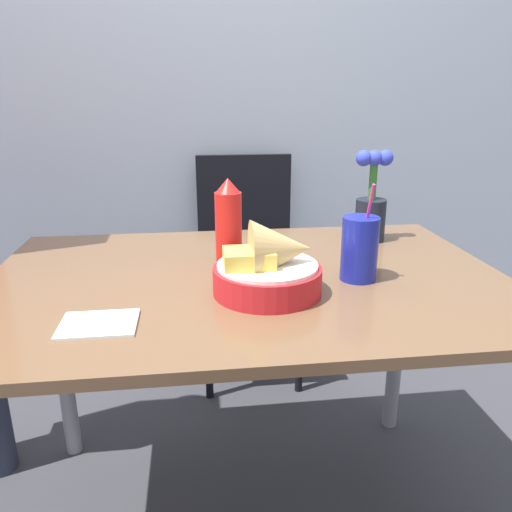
{
  "coord_description": "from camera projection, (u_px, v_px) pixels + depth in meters",
  "views": [
    {
      "loc": [
        -0.12,
        -1.11,
        1.16
      ],
      "look_at": [
        0.02,
        -0.03,
        0.8
      ],
      "focal_mm": 35.0,
      "sensor_mm": 36.0,
      "label": 1
    }
  ],
  "objects": [
    {
      "name": "ketchup_bottle",
      "position": [
        228.0,
        224.0,
        1.24
      ],
      "size": [
        0.07,
        0.07,
        0.22
      ],
      "color": "red",
      "rests_on": "dining_table"
    },
    {
      "name": "wall_window",
      "position": [
        218.0,
        56.0,
        2.04
      ],
      "size": [
        7.0,
        0.06,
        2.6
      ],
      "color": "#9EA8B7",
      "rests_on": "ground_plane"
    },
    {
      "name": "food_basket",
      "position": [
        271.0,
        267.0,
        1.08
      ],
      "size": [
        0.24,
        0.24,
        0.16
      ],
      "color": "red",
      "rests_on": "dining_table"
    },
    {
      "name": "napkin",
      "position": [
        99.0,
        324.0,
        0.94
      ],
      "size": [
        0.14,
        0.11,
        0.01
      ],
      "color": "white",
      "rests_on": "dining_table"
    },
    {
      "name": "dining_table",
      "position": [
        248.0,
        312.0,
        1.22
      ],
      "size": [
        1.23,
        0.84,
        0.74
      ],
      "color": "brown",
      "rests_on": "ground_plane"
    },
    {
      "name": "drink_cup",
      "position": [
        359.0,
        251.0,
        1.15
      ],
      "size": [
        0.08,
        0.08,
        0.23
      ],
      "color": "#192399",
      "rests_on": "dining_table"
    },
    {
      "name": "chair_far_window",
      "position": [
        246.0,
        245.0,
        2.11
      ],
      "size": [
        0.4,
        0.4,
        0.91
      ],
      "color": "black",
      "rests_on": "ground_plane"
    },
    {
      "name": "flower_vase",
      "position": [
        371.0,
        205.0,
        1.45
      ],
      "size": [
        0.11,
        0.09,
        0.26
      ],
      "color": "black",
      "rests_on": "dining_table"
    }
  ]
}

